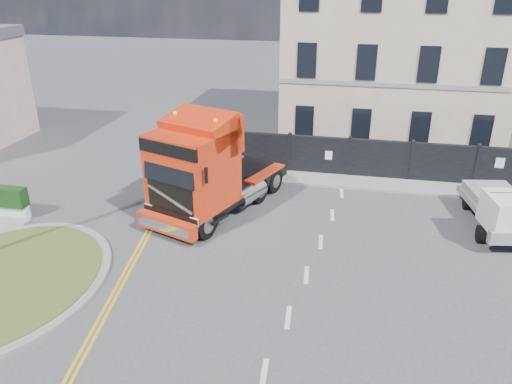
# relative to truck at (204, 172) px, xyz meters

# --- Properties ---
(ground) EXTENTS (120.00, 120.00, 0.00)m
(ground) POSITION_rel_truck_xyz_m (1.77, -3.32, -1.97)
(ground) COLOR #424244
(ground) RESTS_ON ground
(traffic_island) EXTENTS (6.80, 6.80, 0.17)m
(traffic_island) POSITION_rel_truck_xyz_m (-5.23, -6.32, -1.89)
(traffic_island) COLOR gray
(traffic_island) RESTS_ON ground
(hoarding_fence) EXTENTS (18.80, 0.25, 2.00)m
(hoarding_fence) POSITION_rel_truck_xyz_m (8.32, 5.68, -0.97)
(hoarding_fence) COLOR black
(hoarding_fence) RESTS_ON ground
(georgian_building) EXTENTS (12.30, 10.30, 12.80)m
(georgian_building) POSITION_rel_truck_xyz_m (7.77, 13.18, 3.80)
(georgian_building) COLOR beige
(georgian_building) RESTS_ON ground
(pavement_far) EXTENTS (20.00, 1.60, 0.12)m
(pavement_far) POSITION_rel_truck_xyz_m (7.77, 4.78, -1.91)
(pavement_far) COLOR gray
(pavement_far) RESTS_ON ground
(truck) EXTENTS (5.13, 7.83, 4.40)m
(truck) POSITION_rel_truck_xyz_m (0.00, 0.00, 0.00)
(truck) COLOR black
(truck) RESTS_ON ground
(flatbed_pickup) EXTENTS (2.65, 5.03, 1.98)m
(flatbed_pickup) POSITION_rel_truck_xyz_m (11.95, 0.48, -0.90)
(flatbed_pickup) COLOR gray
(flatbed_pickup) RESTS_ON ground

